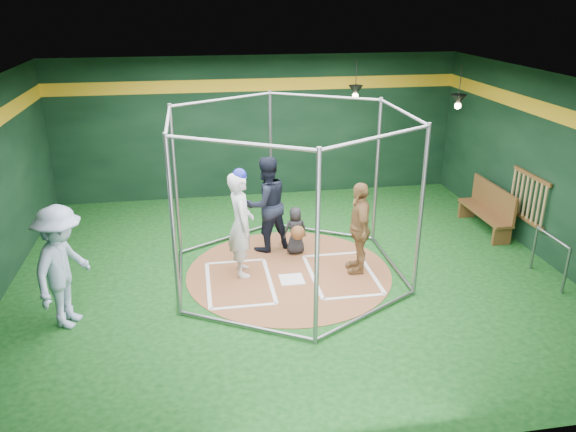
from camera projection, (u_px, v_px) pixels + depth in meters
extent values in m
cube|color=#0D3A10|center=(289.00, 273.00, 10.47)|extent=(10.00, 9.00, 0.02)
cube|color=black|center=(289.00, 82.00, 9.17)|extent=(10.00, 9.00, 0.02)
cube|color=black|center=(258.00, 128.00, 13.94)|extent=(10.00, 0.10, 3.50)
cube|color=black|center=(364.00, 321.00, 5.69)|extent=(10.00, 0.10, 3.50)
cube|color=black|center=(549.00, 170.00, 10.60)|extent=(0.10, 9.00, 3.50)
cube|color=gold|center=(258.00, 85.00, 13.53)|extent=(10.00, 0.01, 0.30)
cube|color=gold|center=(558.00, 114.00, 10.21)|extent=(0.01, 9.00, 0.30)
cylinder|color=brown|center=(289.00, 272.00, 10.46)|extent=(3.80, 3.80, 0.01)
cube|color=white|center=(292.00, 279.00, 10.18)|extent=(0.43, 0.43, 0.01)
cube|color=white|center=(235.00, 262.00, 10.86)|extent=(1.10, 0.07, 0.01)
cube|color=white|center=(244.00, 306.00, 9.30)|extent=(1.10, 0.07, 0.01)
cube|color=white|center=(208.00, 285.00, 9.99)|extent=(0.07, 1.70, 0.01)
cube|color=white|center=(270.00, 280.00, 10.16)|extent=(0.07, 1.70, 0.01)
cube|color=white|center=(331.00, 254.00, 11.15)|extent=(1.10, 0.07, 0.01)
cube|color=white|center=(354.00, 297.00, 9.60)|extent=(1.10, 0.07, 0.01)
cube|color=white|center=(313.00, 276.00, 10.29)|extent=(0.07, 1.70, 0.01)
cube|color=white|center=(370.00, 272.00, 10.46)|extent=(0.07, 1.70, 0.01)
cylinder|color=gray|center=(377.00, 172.00, 11.27)|extent=(0.07, 0.07, 3.00)
cylinder|color=gray|center=(271.00, 161.00, 12.02)|extent=(0.07, 0.07, 3.00)
cylinder|color=gray|center=(175.00, 183.00, 10.65)|extent=(0.07, 0.07, 3.00)
cylinder|color=gray|center=(173.00, 229.00, 8.54)|extent=(0.07, 0.07, 3.00)
cylinder|color=gray|center=(317.00, 252.00, 7.80)|extent=(0.07, 0.07, 3.00)
cylinder|color=gray|center=(421.00, 213.00, 9.17)|extent=(0.07, 0.07, 3.00)
cylinder|color=gray|center=(324.00, 96.00, 11.11)|extent=(2.02, 1.20, 0.06)
cylinder|color=gray|center=(321.00, 231.00, 12.18)|extent=(2.02, 1.20, 0.06)
cylinder|color=gray|center=(223.00, 99.00, 10.80)|extent=(2.02, 1.20, 0.06)
cylinder|color=gray|center=(229.00, 237.00, 11.87)|extent=(2.02, 1.20, 0.06)
cylinder|color=gray|center=(168.00, 120.00, 9.06)|extent=(0.06, 2.30, 0.06)
cylinder|color=gray|center=(180.00, 279.00, 10.13)|extent=(0.06, 2.30, 0.06)
cylinder|color=gray|center=(239.00, 143.00, 7.64)|extent=(2.02, 1.20, 0.06)
cylinder|color=gray|center=(245.00, 325.00, 8.71)|extent=(2.02, 1.20, 0.06)
cylinder|color=gray|center=(379.00, 137.00, 7.95)|extent=(2.02, 1.20, 0.06)
cylinder|color=gray|center=(368.00, 314.00, 9.02)|extent=(2.02, 1.20, 0.06)
cylinder|color=gray|center=(402.00, 112.00, 9.69)|extent=(0.06, 2.30, 0.06)
cylinder|color=gray|center=(391.00, 262.00, 10.76)|extent=(0.06, 2.30, 0.06)
cube|color=brown|center=(532.00, 176.00, 11.05)|extent=(0.05, 1.25, 0.08)
cube|color=brown|center=(525.00, 218.00, 11.38)|extent=(0.05, 1.25, 0.08)
cylinder|color=tan|center=(544.00, 207.00, 10.71)|extent=(0.06, 0.06, 0.85)
cylinder|color=tan|center=(539.00, 204.00, 10.85)|extent=(0.06, 0.06, 0.85)
cylinder|color=tan|center=(534.00, 202.00, 11.00)|extent=(0.06, 0.06, 0.85)
cylinder|color=tan|center=(530.00, 199.00, 11.14)|extent=(0.06, 0.06, 0.85)
cylinder|color=tan|center=(526.00, 196.00, 11.28)|extent=(0.06, 0.06, 0.85)
cylinder|color=tan|center=(521.00, 194.00, 11.43)|extent=(0.06, 0.06, 0.85)
cylinder|color=tan|center=(517.00, 191.00, 11.57)|extent=(0.06, 0.06, 0.85)
cylinder|color=tan|center=(513.00, 189.00, 11.72)|extent=(0.06, 0.06, 0.85)
cone|color=black|center=(356.00, 90.00, 13.09)|extent=(0.34, 0.34, 0.22)
sphere|color=#FFD899|center=(355.00, 96.00, 13.14)|extent=(0.14, 0.14, 0.14)
cylinder|color=black|center=(356.00, 75.00, 12.96)|extent=(0.02, 0.02, 0.70)
cone|color=black|center=(458.00, 100.00, 11.91)|extent=(0.34, 0.34, 0.22)
sphere|color=#FFD899|center=(458.00, 106.00, 11.96)|extent=(0.14, 0.14, 0.14)
cylinder|color=black|center=(460.00, 83.00, 11.78)|extent=(0.02, 0.02, 0.70)
imported|color=silver|center=(241.00, 224.00, 10.08)|extent=(0.49, 0.73, 1.95)
sphere|color=#151C96|center=(239.00, 176.00, 9.74)|extent=(0.26, 0.26, 0.26)
imported|color=tan|center=(359.00, 228.00, 10.23)|extent=(0.53, 1.05, 1.73)
imported|color=black|center=(295.00, 230.00, 11.07)|extent=(0.50, 0.35, 0.96)
sphere|color=brown|center=(298.00, 233.00, 10.82)|extent=(0.28, 0.28, 0.28)
imported|color=black|center=(266.00, 204.00, 11.08)|extent=(1.14, 1.02, 1.93)
imported|color=#A5B8DA|center=(63.00, 267.00, 8.50)|extent=(1.11, 1.44, 1.97)
cube|color=brown|center=(484.00, 213.00, 12.21)|extent=(0.41, 1.76, 0.06)
cube|color=brown|center=(494.00, 198.00, 12.12)|extent=(0.06, 1.76, 0.59)
cube|color=brown|center=(502.00, 236.00, 11.57)|extent=(0.39, 0.08, 0.39)
cube|color=brown|center=(467.00, 209.00, 13.01)|extent=(0.39, 0.08, 0.39)
cylinder|color=slate|center=(566.00, 271.00, 9.59)|extent=(0.05, 0.05, 0.86)
cylinder|color=slate|center=(534.00, 248.00, 10.47)|extent=(0.05, 0.05, 0.86)
cylinder|color=slate|center=(553.00, 238.00, 9.88)|extent=(0.05, 0.96, 0.05)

